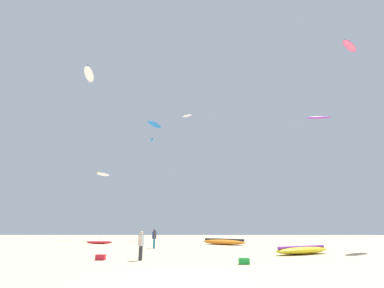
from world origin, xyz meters
name	(u,v)px	position (x,y,z in m)	size (l,w,h in m)	color
ground_plane	(184,278)	(0.00, 0.00, 0.00)	(120.00, 120.00, 0.00)	beige
person_foreground	(141,243)	(-2.92, 6.10, 0.99)	(0.38, 0.55, 1.70)	#2D2D33
person_midground	(154,237)	(-3.55, 15.92, 1.03)	(0.40, 0.56, 1.76)	teal
kite_grounded_near	(99,242)	(-11.06, 23.04, 0.17)	(3.03, 0.96, 0.39)	red
kite_grounded_mid	(224,242)	(3.49, 21.75, 0.32)	(5.36, 4.50, 0.69)	orange
kite_grounded_far	(302,250)	(8.23, 10.26, 0.29)	(5.08, 3.68, 0.63)	yellow
cooler_box	(101,257)	(-5.39, 6.29, 0.16)	(0.56, 0.36, 0.32)	red
gear_bag	(244,261)	(3.06, 4.43, 0.16)	(0.56, 0.36, 0.32)	green
kite_aloft_0	(318,118)	(17.18, 24.59, 16.33)	(3.35, 1.14, 0.51)	purple
kite_aloft_1	(103,174)	(-15.21, 34.54, 10.36)	(2.01, 2.89, 0.53)	white
kite_aloft_2	(187,116)	(-1.34, 37.33, 21.87)	(2.06, 1.54, 0.43)	white
kite_aloft_3	(350,46)	(20.44, 20.19, 24.55)	(3.47, 3.44, 0.55)	#E5598C
kite_aloft_4	(154,124)	(-7.34, 37.09, 20.09)	(2.85, 4.41, 0.62)	blue
kite_aloft_5	(152,140)	(-8.52, 41.98, 18.67)	(0.95, 2.09, 0.49)	blue
kite_aloft_6	(89,74)	(-11.87, 16.76, 18.80)	(1.98, 3.87, 0.50)	white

